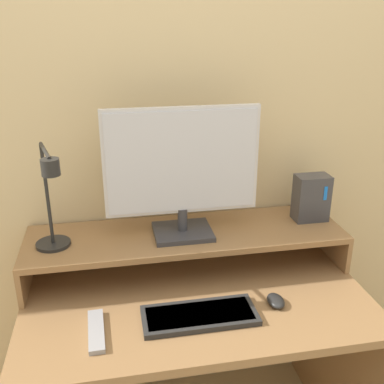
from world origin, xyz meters
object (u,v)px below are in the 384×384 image
(monitor, at_px, (182,170))
(mouse, at_px, (276,301))
(keyboard, at_px, (200,315))
(remote_control, at_px, (96,331))
(desk_lamp, at_px, (51,206))
(router_dock, at_px, (311,198))

(monitor, relative_size, mouse, 6.45)
(keyboard, bearing_deg, remote_control, -177.53)
(desk_lamp, bearing_deg, keyboard, -27.49)
(desk_lamp, bearing_deg, router_dock, 6.52)
(monitor, distance_m, keyboard, 0.50)
(keyboard, xyz_separation_m, remote_control, (-0.32, -0.01, -0.00))
(desk_lamp, height_order, remote_control, desk_lamp)
(keyboard, bearing_deg, monitor, 90.25)
(monitor, height_order, remote_control, monitor)
(router_dock, bearing_deg, remote_control, -157.05)
(keyboard, bearing_deg, mouse, 5.06)
(monitor, xyz_separation_m, mouse, (0.27, -0.29, -0.39))
(router_dock, xyz_separation_m, mouse, (-0.25, -0.32, -0.23))
(mouse, distance_m, remote_control, 0.59)
(desk_lamp, xyz_separation_m, mouse, (0.71, -0.21, -0.32))
(monitor, relative_size, router_dock, 2.99)
(mouse, bearing_deg, keyboard, -174.94)
(desk_lamp, distance_m, remote_control, 0.42)
(router_dock, distance_m, keyboard, 0.66)
(router_dock, bearing_deg, desk_lamp, -173.48)
(keyboard, height_order, remote_control, keyboard)
(monitor, bearing_deg, remote_control, -135.08)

